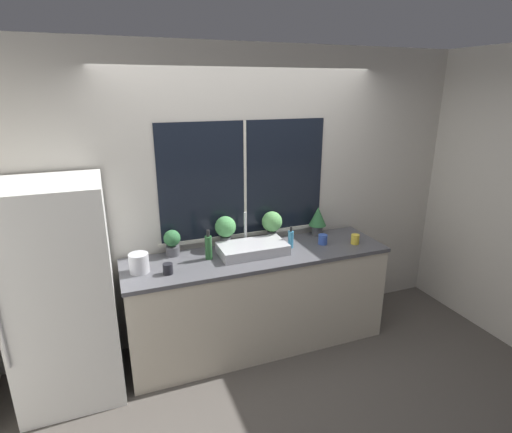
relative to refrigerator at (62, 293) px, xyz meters
The scene contains 16 objects.
ground_plane 1.83m from the refrigerator, ahead, with size 14.00×14.00×0.00m, color #4C4742.
wall_back 1.72m from the refrigerator, 14.50° to the left, with size 8.00×0.09×2.70m.
wall_right 4.06m from the refrigerator, 17.67° to the left, with size 0.06×7.00×2.70m.
counter 1.64m from the refrigerator, ahead, with size 2.36×0.65×0.92m.
refrigerator is the anchor object (origin of this frame).
sink 1.56m from the refrigerator, ahead, with size 0.60×0.38×0.33m.
potted_plant_far_left 0.94m from the refrigerator, 17.20° to the left, with size 0.15×0.15×0.23m.
potted_plant_center_left 1.42m from the refrigerator, 11.29° to the left, with size 0.19×0.19×0.30m.
potted_plant_center_right 1.86m from the refrigerator, ahead, with size 0.19×0.19×0.29m.
potted_plant_far_right 2.35m from the refrigerator, ahead, with size 0.17×0.17×0.29m.
soap_bottle 1.93m from the refrigerator, ahead, with size 0.05×0.05×0.20m.
bottle_tall 1.17m from the refrigerator, ahead, with size 0.06×0.06×0.26m.
mug_black 0.79m from the refrigerator, ahead, with size 0.08×0.08×0.09m.
mug_blue 2.25m from the refrigerator, ahead, with size 0.08×0.08×0.09m.
mug_yellow 2.54m from the refrigerator, ahead, with size 0.08×0.08×0.09m.
kettle 0.59m from the refrigerator, ahead, with size 0.16×0.16×0.18m.
Camera 1 is at (-1.18, -2.74, 2.34)m, focal length 28.00 mm.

